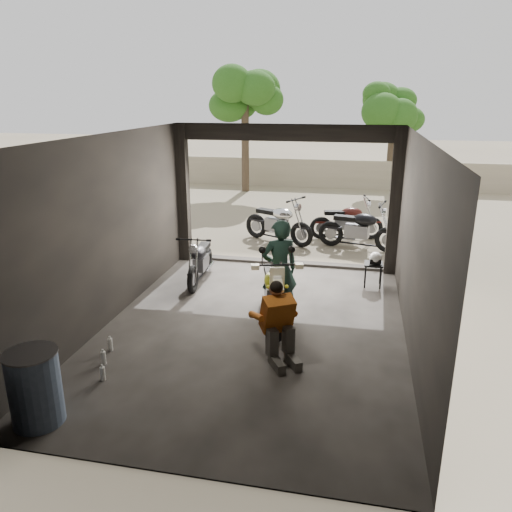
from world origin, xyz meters
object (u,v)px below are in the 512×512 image
at_px(outside_bike_a, 278,219).
at_px(main_bike, 273,287).
at_px(outside_bike_b, 347,218).
at_px(stool, 373,267).
at_px(oil_drum, 35,389).
at_px(sign_post, 417,183).
at_px(outside_bike_c, 359,226).
at_px(rider, 279,269).
at_px(left_bike, 200,257).
at_px(helmet, 376,258).
at_px(mechanic, 280,326).

bearing_deg(outside_bike_a, main_bike, -145.75).
xyz_separation_m(outside_bike_b, stool, (0.67, -3.52, -0.15)).
bearing_deg(oil_drum, sign_post, 57.22).
bearing_deg(outside_bike_a, sign_post, -74.65).
distance_m(outside_bike_c, oil_drum, 8.88).
bearing_deg(outside_bike_a, rider, -144.54).
height_order(left_bike, helmet, left_bike).
height_order(left_bike, oil_drum, left_bike).
bearing_deg(sign_post, mechanic, -134.31).
height_order(rider, helmet, rider).
bearing_deg(mechanic, left_bike, 95.54).
xyz_separation_m(outside_bike_c, rider, (-1.33, -4.48, 0.27)).
xyz_separation_m(left_bike, helmet, (3.60, 0.44, 0.09)).
distance_m(outside_bike_b, stool, 3.59).
bearing_deg(helmet, outside_bike_c, 104.12).
height_order(left_bike, outside_bike_a, outside_bike_a).
xyz_separation_m(main_bike, outside_bike_a, (-0.72, 4.89, 0.00)).
xyz_separation_m(outside_bike_c, mechanic, (-1.06, -6.05, -0.04)).
relative_size(main_bike, rider, 1.06).
xyz_separation_m(outside_bike_a, outside_bike_c, (2.12, -0.20, -0.01)).
xyz_separation_m(main_bike, outside_bike_c, (1.41, 4.68, -0.01)).
distance_m(outside_bike_a, stool, 3.75).
bearing_deg(mechanic, stool, 37.26).
bearing_deg(helmet, oil_drum, -120.03).
bearing_deg(helmet, mechanic, -106.00).
distance_m(outside_bike_c, sign_post, 1.78).
height_order(outside_bike_b, rider, rider).
distance_m(main_bike, left_bike, 2.44).
relative_size(outside_bike_a, rider, 1.05).
bearing_deg(outside_bike_a, outside_bike_c, -69.54).
xyz_separation_m(rider, mechanic, (0.28, -1.58, -0.31)).
bearing_deg(outside_bike_a, left_bike, -172.96).
distance_m(left_bike, outside_bike_a, 3.47).
relative_size(mechanic, oil_drum, 1.25).
xyz_separation_m(outside_bike_a, outside_bike_b, (1.78, 0.69, -0.04)).
bearing_deg(rider, main_bike, 43.69).
relative_size(outside_bike_c, stool, 3.62).
bearing_deg(stool, mechanic, -112.01).
bearing_deg(oil_drum, outside_bike_a, 79.38).
relative_size(main_bike, left_bike, 1.19).
relative_size(mechanic, stool, 2.30).
bearing_deg(helmet, left_bike, -166.59).
bearing_deg(outside_bike_a, mechanic, -144.44).
xyz_separation_m(outside_bike_c, oil_drum, (-3.67, -8.08, -0.16)).
bearing_deg(stool, outside_bike_b, 100.73).
height_order(outside_bike_c, stool, outside_bike_c).
xyz_separation_m(rider, oil_drum, (-2.34, -3.60, -0.42)).
bearing_deg(helmet, outside_bike_a, 137.53).
distance_m(stool, oil_drum, 6.76).
bearing_deg(sign_post, stool, -134.82).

